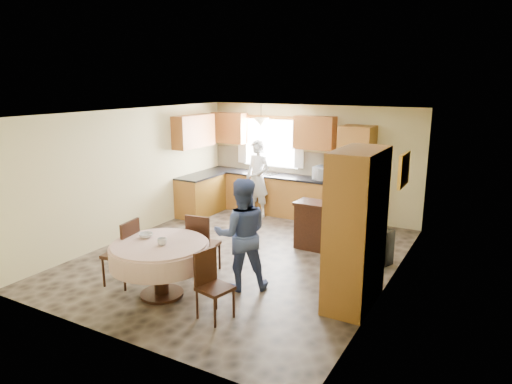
{
  "coord_description": "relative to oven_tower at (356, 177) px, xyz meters",
  "views": [
    {
      "loc": [
        3.89,
        -6.46,
        3.01
      ],
      "look_at": [
        0.1,
        0.3,
        1.12
      ],
      "focal_mm": 32.0,
      "sensor_mm": 36.0,
      "label": 1
    }
  ],
  "objects": [
    {
      "name": "curtain_right",
      "position": [
        -1.4,
        0.24,
        0.59
      ],
      "size": [
        0.22,
        0.02,
        1.15
      ],
      "primitive_type": "cube",
      "color": "white",
      "rests_on": "wall_back"
    },
    {
      "name": "chair_right",
      "position": [
        -0.43,
        -4.69,
        -0.56
      ],
      "size": [
        0.46,
        0.46,
        0.9
      ],
      "rotation": [
        0.0,
        0.0,
        1.35
      ],
      "color": "#3B1C10",
      "rests_on": "floor"
    },
    {
      "name": "oven_lower",
      "position": [
        0.0,
        -0.31,
        -0.31
      ],
      "size": [
        0.56,
        0.01,
        0.45
      ],
      "primitive_type": "cube",
      "color": "black",
      "rests_on": "oven_tower"
    },
    {
      "name": "space_heater",
      "position": [
        0.99,
        -1.81,
        -0.76
      ],
      "size": [
        0.52,
        0.46,
        0.6
      ],
      "primitive_type": "cube",
      "rotation": [
        0.0,
        0.0,
        -0.42
      ],
      "color": "black",
      "rests_on": "floor"
    },
    {
      "name": "wall_cab_right",
      "position": [
        -1.0,
        0.15,
        0.85
      ],
      "size": [
        0.9,
        0.33,
        0.72
      ],
      "primitive_type": "cube",
      "color": "#AD5D2B",
      "rests_on": "wall_back"
    },
    {
      "name": "ceiling",
      "position": [
        -1.15,
        -2.69,
        1.44
      ],
      "size": [
        5.0,
        6.0,
        0.01
      ],
      "primitive_type": "cube",
      "color": "white",
      "rests_on": "wall_back"
    },
    {
      "name": "oven_upper",
      "position": [
        0.0,
        -0.31,
        0.19
      ],
      "size": [
        0.56,
        0.01,
        0.45
      ],
      "primitive_type": "cube",
      "color": "black",
      "rests_on": "oven_tower"
    },
    {
      "name": "person_dining",
      "position": [
        -0.53,
        -3.75,
        -0.23
      ],
      "size": [
        1.03,
        0.98,
        1.67
      ],
      "primitive_type": "imported",
      "rotation": [
        0.0,
        0.0,
        3.76
      ],
      "color": "#3C4E84",
      "rests_on": "floor"
    },
    {
      "name": "pendant",
      "position": [
        -2.15,
        -0.19,
        1.06
      ],
      "size": [
        0.36,
        0.36,
        0.18
      ],
      "primitive_type": "cone",
      "rotation": [
        3.14,
        0.0,
        0.0
      ],
      "color": "beige",
      "rests_on": "ceiling"
    },
    {
      "name": "chair_back",
      "position": [
        -1.34,
        -3.63,
        -0.51
      ],
      "size": [
        0.48,
        0.48,
        0.99
      ],
      "rotation": [
        0.0,
        0.0,
        3.28
      ],
      "color": "#3B1C10",
      "rests_on": "floor"
    },
    {
      "name": "wall_cab_side",
      "position": [
        -3.48,
        -0.89,
        0.85
      ],
      "size": [
        0.33,
        1.2,
        0.72
      ],
      "primitive_type": "cube",
      "color": "#AD5D2B",
      "rests_on": "wall_left"
    },
    {
      "name": "microwave",
      "position": [
        -0.62,
        -0.04,
        0.01
      ],
      "size": [
        0.58,
        0.43,
        0.3
      ],
      "primitive_type": "imported",
      "rotation": [
        0.0,
        0.0,
        -0.12
      ],
      "color": "silver",
      "rests_on": "counter_back"
    },
    {
      "name": "wall_right",
      "position": [
        1.35,
        -2.69,
        0.19
      ],
      "size": [
        0.02,
        6.0,
        2.5
      ],
      "primitive_type": "cube",
      "color": "#C9BD81",
      "rests_on": "floor"
    },
    {
      "name": "counter_left",
      "position": [
        -3.35,
        -0.89,
        -0.16
      ],
      "size": [
        0.64,
        1.2,
        0.04
      ],
      "primitive_type": "cube",
      "color": "black",
      "rests_on": "base_cab_left"
    },
    {
      "name": "base_cab_left",
      "position": [
        -3.35,
        -0.89,
        -0.62
      ],
      "size": [
        0.6,
        1.2,
        0.88
      ],
      "primitive_type": "cube",
      "color": "#C17533",
      "rests_on": "floor"
    },
    {
      "name": "curtain_left",
      "position": [
        -2.9,
        0.24,
        0.59
      ],
      "size": [
        0.22,
        0.02,
        1.15
      ],
      "primitive_type": "cube",
      "color": "white",
      "rests_on": "wall_back"
    },
    {
      "name": "chair_left",
      "position": [
        -2.1,
        -4.52,
        -0.5
      ],
      "size": [
        0.5,
        0.5,
        1.02
      ],
      "rotation": [
        0.0,
        0.0,
        -1.43
      ],
      "color": "#3B1C10",
      "rests_on": "floor"
    },
    {
      "name": "sideboard",
      "position": [
        0.01,
        -1.68,
        -0.65
      ],
      "size": [
        1.16,
        0.51,
        0.82
      ],
      "primitive_type": "cube",
      "rotation": [
        0.0,
        0.0,
        -0.03
      ],
      "color": "#3B1C10",
      "rests_on": "floor"
    },
    {
      "name": "framed_picture",
      "position": [
        1.32,
        -1.81,
        0.58
      ],
      "size": [
        0.06,
        0.65,
        0.54
      ],
      "color": "gold",
      "rests_on": "wall_right"
    },
    {
      "name": "cupboard",
      "position": [
        1.07,
        -3.42,
        0.02
      ],
      "size": [
        0.56,
        1.13,
        2.16
      ],
      "primitive_type": "cube",
      "color": "#C17533",
      "rests_on": "floor"
    },
    {
      "name": "base_cab_back",
      "position": [
        -2.0,
        0.01,
        -0.62
      ],
      "size": [
        3.3,
        0.6,
        0.88
      ],
      "primitive_type": "cube",
      "color": "#C17533",
      "rests_on": "floor"
    },
    {
      "name": "bowl_table",
      "position": [
        -1.72,
        -4.46,
        -0.23
      ],
      "size": [
        0.24,
        0.24,
        0.06
      ],
      "primitive_type": "imported",
      "rotation": [
        0.0,
        0.0,
        0.24
      ],
      "color": "#B2B2B2",
      "rests_on": "dining_table"
    },
    {
      "name": "wall_front",
      "position": [
        -1.15,
        -5.69,
        0.19
      ],
      "size": [
        5.0,
        0.02,
        2.5
      ],
      "primitive_type": "cube",
      "color": "#C9BD81",
      "rests_on": "floor"
    },
    {
      "name": "window",
      "position": [
        -2.15,
        0.29,
        0.54
      ],
      "size": [
        1.4,
        0.03,
        1.1
      ],
      "primitive_type": "cube",
      "color": "white",
      "rests_on": "wall_back"
    },
    {
      "name": "person_sink",
      "position": [
        -2.12,
        -0.39,
        -0.19
      ],
      "size": [
        0.71,
        0.55,
        1.74
      ],
      "primitive_type": "imported",
      "rotation": [
        0.0,
        0.0,
        -0.22
      ],
      "color": "silver",
      "rests_on": "floor"
    },
    {
      "name": "oven_tower",
      "position": [
        0.0,
        0.0,
        0.0
      ],
      "size": [
        0.66,
        0.62,
        2.12
      ],
      "primitive_type": "cube",
      "color": "#C17533",
      "rests_on": "floor"
    },
    {
      "name": "bottle_sideboard",
      "position": [
        0.31,
        -1.68,
        -0.1
      ],
      "size": [
        0.13,
        0.13,
        0.29
      ],
      "primitive_type": "imported",
      "rotation": [
        0.0,
        0.0,
        0.18
      ],
      "color": "silver",
      "rests_on": "sideboard"
    },
    {
      "name": "counter_back",
      "position": [
        -2.0,
        0.01,
        -0.16
      ],
      "size": [
        3.3,
        0.64,
        0.04
      ],
      "primitive_type": "cube",
      "color": "black",
      "rests_on": "base_cab_back"
    },
    {
      "name": "bowl_sideboard",
      "position": [
        -0.15,
        -1.68,
        -0.21
      ],
      "size": [
        0.29,
        0.29,
        0.05
      ],
      "primitive_type": "imported",
      "rotation": [
        0.0,
        0.0,
        0.42
      ],
      "color": "#B2B2B2",
      "rests_on": "sideboard"
    },
    {
      "name": "cup_table",
      "position": [
        -1.3,
        -4.59,
        -0.21
      ],
      "size": [
        0.15,
        0.15,
        0.1
      ],
      "primitive_type": "imported",
      "rotation": [
        0.0,
        0.0,
        0.15
      ],
      "color": "#B2B2B2",
      "rests_on": "dining_table"
    },
    {
      "name": "wall_back",
      "position": [
        -1.15,
        0.31,
        0.19
      ],
      "size": [
        5.0,
        0.02,
        2.5
      ],
      "primitive_type": "cube",
      "color": "#C9BD81",
      "rests_on": "floor"
    },
    {
      "name": "backsplash",
      "position": [
        -2.0,
        0.3,
        0.12
      ],
      "size": [
        3.3,
        0.02,
        0.55
      ],
      "primitive_type": "cube",
      "color": "beige",
      "rests_on": "wall_back"
    },
    {
      "name": "wall_left",
      "position": [
        -3.65,
        -2.69,
        0.19
      ],
      "size": [
        0.02,
        6.0,
        2.5
      ],
      "primitive_type": "cube",
      "color": "#C9BD81",
      "rests_on": "floor"
    },
    {
      "name": "dining_table",
      "position": [
        -1.4,
        -4.54,
        -0.44
      ],
      "size": [
        1.4,
        1.4,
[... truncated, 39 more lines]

